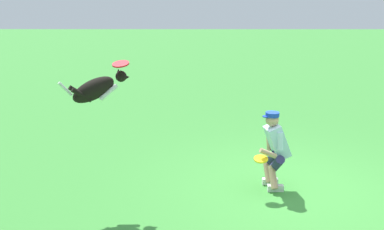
% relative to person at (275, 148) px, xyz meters
% --- Properties ---
extents(ground_plane, '(60.00, 60.00, 0.00)m').
position_rel_person_xyz_m(ground_plane, '(-0.30, 0.14, -0.70)').
color(ground_plane, '#3E9039').
extents(person, '(0.56, 0.66, 1.29)m').
position_rel_person_xyz_m(person, '(0.00, 0.00, 0.00)').
color(person, silver).
rests_on(person, ground_plane).
extents(dog, '(0.99, 0.59, 0.53)m').
position_rel_person_xyz_m(dog, '(2.75, 0.41, 1.06)').
color(dog, black).
extents(frisbee_flying, '(0.35, 0.35, 0.09)m').
position_rel_person_xyz_m(frisbee_flying, '(2.40, 0.29, 1.42)').
color(frisbee_flying, red).
extents(frisbee_held, '(0.28, 0.27, 0.09)m').
position_rel_person_xyz_m(frisbee_held, '(0.26, 0.29, -0.09)').
color(frisbee_held, yellow).
rests_on(frisbee_held, person).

